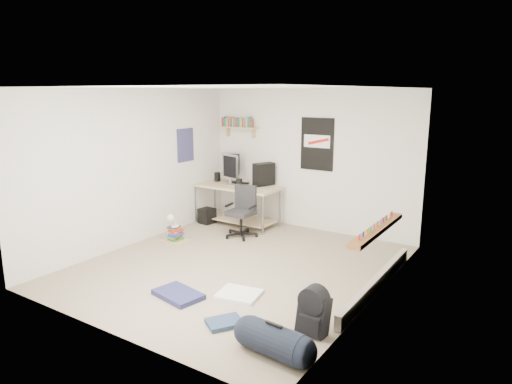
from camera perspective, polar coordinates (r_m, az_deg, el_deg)
The scene contains 26 objects.
floor at distance 6.66m, azimuth -2.40°, elevation -9.21°, with size 4.00×4.50×0.01m, color gray.
ceiling at distance 6.19m, azimuth -2.61°, elevation 12.94°, with size 4.00×4.50×0.01m, color white.
back_wall at distance 8.21m, azimuth 6.69°, elevation 3.96°, with size 4.00×0.01×2.50m, color silver.
left_wall at distance 7.63m, azimuth -14.87°, elevation 2.97°, with size 0.01×4.50×2.50m, color silver.
right_wall at distance 5.41m, azimuth 15.05°, elevation -0.80°, with size 0.01×4.50×2.50m, color silver.
desk at distance 8.58m, azimuth -2.42°, elevation -1.63°, with size 1.65×0.72×0.75m, color tan.
monitor_left at distance 8.83m, azimuth -3.07°, elevation 2.83°, with size 0.41×0.10×0.45m, color #B4B4B9.
monitor_right at distance 8.51m, azimuth -3.23°, elevation 2.47°, with size 0.41×0.10×0.45m, color #B0B1B6.
pc_tower at distance 8.43m, azimuth 0.98°, elevation 2.25°, with size 0.19×0.39×0.41m, color black.
keyboard at distance 8.64m, azimuth -2.08°, elevation 1.17°, with size 0.36×0.13×0.02m, color black.
speaker_left at distance 8.84m, azimuth -4.85°, elevation 1.91°, with size 0.09×0.09×0.17m, color black.
speaker_right at distance 8.18m, azimuth -2.14°, elevation 1.08°, with size 0.08×0.08×0.17m, color black.
office_chair at distance 7.79m, azimuth -1.90°, elevation -2.13°, with size 0.58×0.58×0.88m, color black.
wall_shelf at distance 8.80m, azimuth -2.12°, elevation 8.07°, with size 0.80×0.22×0.24m, color tan.
poster_back_wall at distance 8.09m, azimuth 7.62°, elevation 5.95°, with size 0.62×0.03×0.92m, color black.
poster_left_wall at distance 8.42m, azimuth -8.81°, elevation 5.82°, with size 0.02×0.42×0.60m, color navy.
window at distance 5.67m, azimuth 15.59°, elevation 1.82°, with size 0.10×1.50×1.26m, color brown.
baseboard_heater at distance 6.06m, azimuth 14.88°, elevation -10.93°, with size 0.08×2.50×0.18m, color #B7B2A8.
backpack at distance 4.90m, azimuth 7.21°, elevation -15.03°, with size 0.31×0.24×0.41m, color black.
duffel_bag at distance 4.53m, azimuth 2.25°, elevation -18.26°, with size 0.31×0.31×0.61m, color black.
tshirt at distance 5.73m, azimuth -2.15°, elevation -12.66°, with size 0.50×0.42×0.04m, color silver.
jeans_a at distance 5.78m, azimuth -9.69°, elevation -12.52°, with size 0.60×0.38×0.07m, color #22244D.
jeans_b at distance 5.11m, azimuth -3.96°, elevation -15.95°, with size 0.37×0.28×0.05m, color #233450.
book_stack at distance 7.77m, azimuth -10.05°, elevation -4.98°, with size 0.41×0.34×0.28m, color brown.
desk_lamp at distance 7.68m, azimuth -10.11°, elevation -3.40°, with size 0.13×0.22×0.22m, color white.
subwoofer at distance 8.72m, azimuth -6.15°, elevation -2.99°, with size 0.26×0.26×0.29m, color black.
Camera 1 is at (3.60, -5.03, 2.45)m, focal length 32.00 mm.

